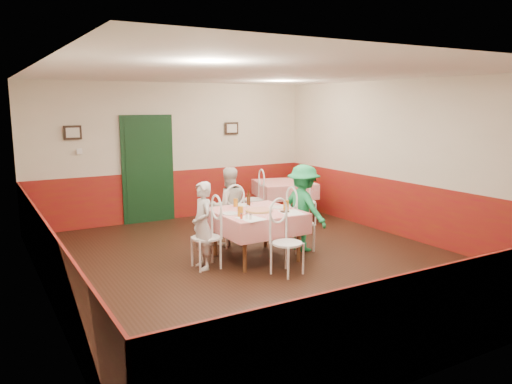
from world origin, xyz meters
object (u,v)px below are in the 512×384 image
chair_second_b (305,202)px  diner_right (303,208)px  glass_a (240,211)px  glass_b (286,205)px  main_table (256,235)px  beer_bottle (249,199)px  diner_left (203,226)px  diner_far (229,206)px  glass_c (236,203)px  second_table (284,200)px  chair_near (287,243)px  chair_right (301,224)px  wallet (285,211)px  chair_second_a (254,200)px  chair_far (230,220)px  pizza (259,211)px  chair_left (206,238)px

chair_second_b → diner_right: size_ratio=0.64×
glass_a → glass_b: bearing=2.3°
main_table → beer_bottle: beer_bottle is taller
diner_left → diner_far: size_ratio=0.96×
glass_b → glass_c: size_ratio=1.21×
chair_second_b → glass_b: 2.31m
second_table → glass_b: glass_b is taller
chair_near → glass_c: 1.33m
chair_near → chair_right: bearing=30.6°
wallet → diner_left: bearing=165.3°
chair_right → chair_near: 1.20m
glass_c → diner_left: bearing=-150.4°
glass_a → diner_left: 0.58m
beer_bottle → chair_near: bearing=-93.7°
chair_near → wallet: (0.31, 0.54, 0.32)m
wallet → beer_bottle: bearing=106.5°
glass_b → chair_near: bearing=-121.8°
chair_second_b → glass_c: (-2.10, -1.03, 0.37)m
chair_second_b → glass_b: bearing=-119.9°
main_table → chair_second_a: size_ratio=1.36×
beer_bottle → diner_far: 0.55m
glass_a → glass_b: 0.81m
chair_far → second_table: bearing=-148.3°
second_table → beer_bottle: beer_bottle is taller
pizza → chair_near: bearing=-89.7°
second_table → glass_c: size_ratio=8.63×
main_table → glass_c: bearing=106.9°
beer_bottle → wallet: bearing=-72.6°
beer_bottle → glass_b: bearing=-62.5°
chair_second_a → diner_far: 1.81m
chair_second_a → glass_c: 2.26m
chair_far → diner_far: size_ratio=0.67×
chair_left → glass_a: (0.45, -0.23, 0.39)m
beer_bottle → wallet: 0.76m
chair_second_b → main_table: bearing=-130.3°
chair_right → glass_a: 1.33m
chair_near → chair_second_b: (1.96, 2.30, 0.00)m
pizza → glass_a: (-0.41, -0.17, 0.06)m
pizza → main_table: bearing=97.7°
chair_second_b → glass_c: size_ratio=6.94×
main_table → diner_left: diner_left is taller
beer_bottle → diner_far: size_ratio=0.17×
beer_bottle → diner_right: size_ratio=0.16×
glass_b → diner_right: 0.55m
glass_b → chair_left: bearing=171.2°
glass_c → diner_left: size_ratio=0.10×
pizza → second_table: bearing=49.2°
chair_second_a → diner_far: (-1.23, -1.30, 0.22)m
chair_second_a → wallet: 2.69m
chair_near → glass_b: 0.85m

